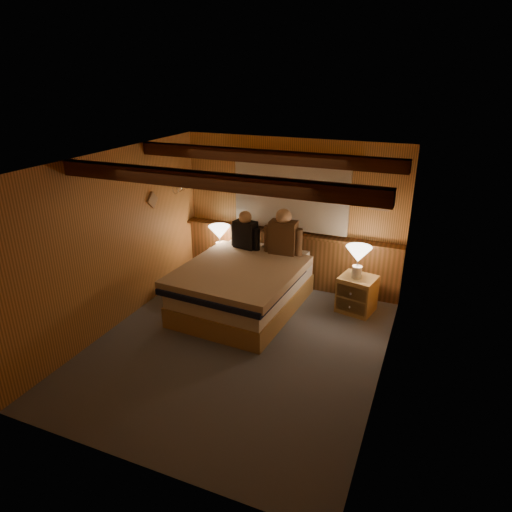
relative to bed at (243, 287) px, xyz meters
The scene contains 19 objects.
floor 1.08m from the bed, 69.89° to the right, with size 4.20×4.20×0.00m, color #575B67.
ceiling 2.28m from the bed, 69.89° to the right, with size 4.20×4.20×0.00m, color #B69044.
wall_back 1.46m from the bed, 72.93° to the left, with size 3.60×3.60×0.00m, color #DE974F.
wall_left 1.93m from the bed, 146.54° to the right, with size 4.20×4.20×0.00m, color #DE974F.
wall_right 2.50m from the bed, 24.01° to the right, with size 4.20×4.20×0.00m, color #DE974F.
wall_front 3.19m from the bed, 83.46° to the right, with size 3.60×3.60×0.00m, color #DE974F.
wainscot 1.14m from the bed, 71.98° to the left, with size 3.60×0.23×0.94m.
curtain_window 1.62m from the bed, 71.88° to the left, with size 2.18×0.09×1.11m.
ceiling_beams 2.14m from the bed, 66.53° to the right, with size 3.60×1.65×0.16m.
coat_rail 1.99m from the bed, 155.69° to the left, with size 0.05×0.55×0.24m.
framed_print 2.36m from the bed, 33.36° to the left, with size 0.30×0.04×0.25m.
bed is the anchor object (origin of this frame).
nightstand_left 1.15m from the bed, 134.52° to the left, with size 0.52×0.49×0.49m.
nightstand_right 1.69m from the bed, 20.38° to the left, with size 0.58×0.54×0.55m.
lamp_left 1.21m from the bed, 133.96° to the left, with size 0.36×0.36×0.46m.
lamp_right 1.73m from the bed, 19.79° to the left, with size 0.37×0.37×0.48m.
person_left 0.95m from the bed, 110.62° to the left, with size 0.52×0.26×0.63m.
person_right 1.01m from the bed, 62.27° to the left, with size 0.61×0.26×0.74m.
duffel_bag 1.06m from the bed, behind, with size 0.53×0.38×0.35m.
Camera 1 is at (2.16, -4.57, 3.33)m, focal length 32.00 mm.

